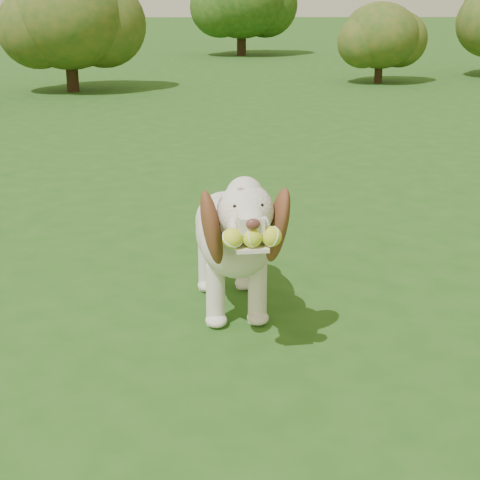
{
  "coord_description": "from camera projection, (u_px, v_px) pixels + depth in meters",
  "views": [
    {
      "loc": [
        0.44,
        -2.93,
        1.4
      ],
      "look_at": [
        0.52,
        -0.06,
        0.43
      ],
      "focal_mm": 55.0,
      "sensor_mm": 36.0,
      "label": 1
    }
  ],
  "objects": [
    {
      "name": "ground",
      "position": [
        120.0,
        329.0,
        3.21
      ],
      "size": [
        80.0,
        80.0,
        0.0
      ],
      "primitive_type": "plane",
      "color": "#204D16",
      "rests_on": "ground"
    },
    {
      "name": "dog",
      "position": [
        233.0,
        232.0,
        3.26
      ],
      "size": [
        0.44,
        1.12,
        0.73
      ],
      "rotation": [
        0.0,
        0.0,
        0.11
      ],
      "color": "silver",
      "rests_on": "ground"
    },
    {
      "name": "shrub_b",
      "position": [
        68.0,
        18.0,
        10.45
      ],
      "size": [
        1.69,
        1.69,
        1.75
      ],
      "color": "#382314",
      "rests_on": "ground"
    },
    {
      "name": "shrub_i",
      "position": [
        241.0,
        0.0,
        16.4
      ],
      "size": [
        1.99,
        1.99,
        2.06
      ],
      "color": "#382314",
      "rests_on": "ground"
    },
    {
      "name": "shrub_c",
      "position": [
        381.0,
        36.0,
        11.55
      ],
      "size": [
        1.21,
        1.21,
        1.25
      ],
      "color": "#382314",
      "rests_on": "ground"
    }
  ]
}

